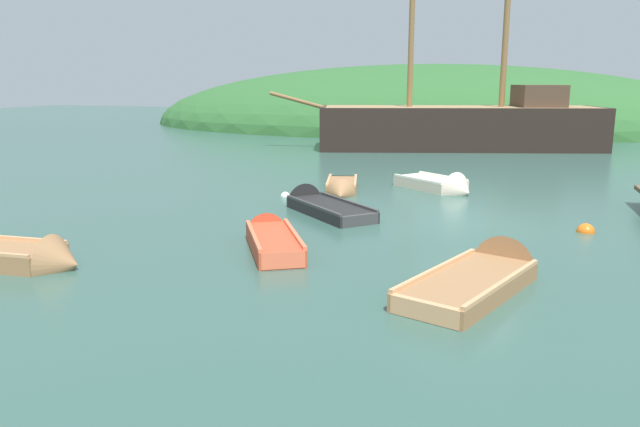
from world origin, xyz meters
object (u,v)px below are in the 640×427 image
object	(u,v)px
rowboat_outer_left	(318,207)
rowboat_outer_right	(485,278)
buoy_white	(285,197)
buoy_orange	(586,232)
sailing_ship	(461,132)
rowboat_portside	(21,260)
rowboat_center	(341,189)
rowboat_far	(441,187)
rowboat_near_dock	(271,241)

from	to	relation	value
rowboat_outer_left	rowboat_outer_right	world-z (taller)	rowboat_outer_right
buoy_white	buoy_orange	size ratio (longest dim) A/B	0.71
sailing_ship	rowboat_portside	world-z (taller)	sailing_ship
rowboat_outer_left	buoy_white	xyz separation A→B (m)	(-1.56, 1.73, -0.09)
sailing_ship	rowboat_outer_right	distance (m)	22.53
rowboat_center	buoy_orange	world-z (taller)	rowboat_center
buoy_orange	rowboat_outer_right	bearing A→B (deg)	-116.01
rowboat_far	rowboat_near_dock	distance (m)	8.57
rowboat_outer_right	rowboat_center	bearing A→B (deg)	51.45
rowboat_outer_left	rowboat_portside	bearing A→B (deg)	103.97
sailing_ship	rowboat_outer_right	world-z (taller)	sailing_ship
rowboat_outer_right	buoy_white	size ratio (longest dim) A/B	13.42
rowboat_far	rowboat_portside	world-z (taller)	rowboat_far
rowboat_outer_right	rowboat_near_dock	bearing A→B (deg)	95.30
rowboat_far	rowboat_outer_right	size ratio (longest dim) A/B	0.74
rowboat_far	rowboat_outer_left	world-z (taller)	rowboat_far
rowboat_near_dock	rowboat_outer_left	distance (m)	3.95
rowboat_center	rowboat_outer_left	distance (m)	3.00
rowboat_near_dock	buoy_orange	bearing A→B (deg)	-92.05
buoy_white	buoy_orange	distance (m)	8.75
rowboat_near_dock	rowboat_outer_left	size ratio (longest dim) A/B	0.95
rowboat_center	buoy_white	size ratio (longest dim) A/B	10.11
rowboat_outer_left	buoy_white	bearing A→B (deg)	-1.98
rowboat_outer_right	buoy_white	xyz separation A→B (m)	(-6.15, 7.07, -0.10)
rowboat_far	buoy_white	bearing A→B (deg)	-112.09
buoy_white	buoy_orange	xyz separation A→B (m)	(8.40, -2.46, 0.00)
rowboat_far	buoy_white	xyz separation A→B (m)	(-4.59, -2.36, -0.11)
buoy_orange	rowboat_portside	bearing A→B (deg)	-151.74
rowboat_far	buoy_white	distance (m)	5.16
rowboat_outer_left	rowboat_far	bearing A→B (deg)	-80.58
buoy_white	rowboat_center	bearing A→B (deg)	40.45
rowboat_outer_left	buoy_orange	xyz separation A→B (m)	(6.84, -0.73, -0.09)
rowboat_near_dock	rowboat_outer_right	distance (m)	4.76
rowboat_outer_right	buoy_white	bearing A→B (deg)	63.31
rowboat_portside	buoy_white	size ratio (longest dim) A/B	9.76
rowboat_portside	buoy_white	world-z (taller)	rowboat_portside
rowboat_center	rowboat_far	bearing A→B (deg)	97.82
rowboat_far	rowboat_near_dock	size ratio (longest dim) A/B	0.90
rowboat_outer_left	rowboat_near_dock	bearing A→B (deg)	136.62
rowboat_outer_left	rowboat_outer_right	xyz separation A→B (m)	(4.59, -5.34, 0.01)
rowboat_outer_left	rowboat_portside	size ratio (longest dim) A/B	1.19
sailing_ship	rowboat_near_dock	distance (m)	21.27
sailing_ship	buoy_orange	distance (m)	18.29
rowboat_portside	rowboat_outer_right	xyz separation A→B (m)	(8.75, 1.31, -0.02)
rowboat_near_dock	rowboat_outer_right	size ratio (longest dim) A/B	0.82
buoy_white	rowboat_outer_right	bearing A→B (deg)	-48.98
rowboat_center	rowboat_outer_right	distance (m)	9.55
rowboat_far	buoy_orange	bearing A→B (deg)	-10.93
sailing_ship	rowboat_center	world-z (taller)	sailing_ship
rowboat_far	buoy_orange	size ratio (longest dim) A/B	7.02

